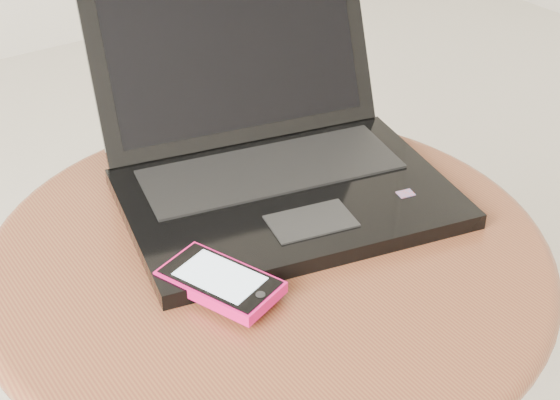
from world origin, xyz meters
TOP-DOWN VIEW (x-y plane):
  - table at (-0.10, 0.05)m, footprint 0.66×0.66m
  - laptop at (-0.02, 0.15)m, footprint 0.46×0.45m
  - phone_black at (-0.18, 0.04)m, footprint 0.08×0.11m
  - phone_pink at (-0.19, -0.00)m, footprint 0.11×0.14m

SIDE VIEW (x-z plane):
  - table at x=-0.10m, z-range 0.15..0.67m
  - phone_black at x=-0.18m, z-range 0.52..0.53m
  - phone_pink at x=-0.19m, z-range 0.53..0.55m
  - laptop at x=-0.02m, z-range 0.45..0.69m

